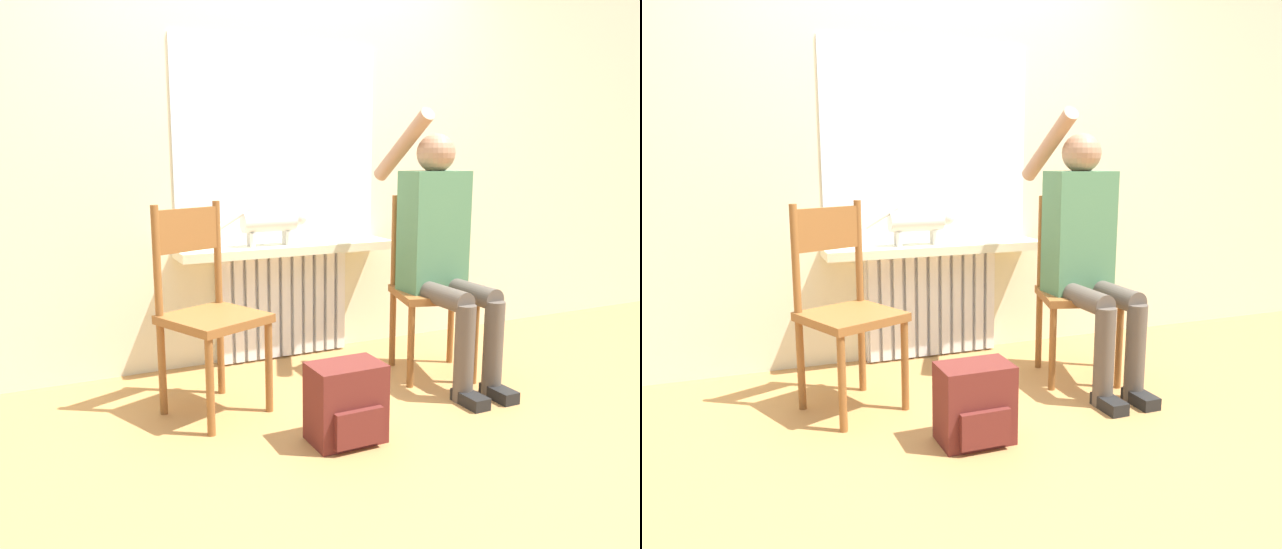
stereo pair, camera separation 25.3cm
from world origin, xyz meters
TOP-DOWN VIEW (x-y plane):
  - ground_plane at (0.00, 0.00)m, footprint 12.00×12.00m
  - wall_with_window at (0.00, 1.23)m, footprint 7.00×0.06m
  - radiator at (-0.00, 1.15)m, footprint 0.80×0.08m
  - windowsill at (0.00, 1.07)m, footprint 1.29×0.26m
  - window_glass at (0.00, 1.20)m, footprint 1.23×0.01m
  - chair_left at (-0.63, 0.54)m, footprint 0.52×0.52m
  - chair_right at (0.63, 0.54)m, footprint 0.50×0.50m
  - person at (0.61, 0.44)m, footprint 0.36×0.96m
  - cat at (-0.09, 1.07)m, footprint 0.53×0.11m
  - backpack at (-0.20, -0.03)m, footprint 0.31×0.23m

SIDE VIEW (x-z plane):
  - ground_plane at x=0.00m, z-range 0.00..0.00m
  - backpack at x=-0.20m, z-range 0.00..0.34m
  - radiator at x=0.00m, z-range 0.00..0.64m
  - chair_left at x=-0.63m, z-range 0.01..0.99m
  - chair_right at x=0.63m, z-range 0.01..0.99m
  - windowsill at x=0.00m, z-range 0.64..0.69m
  - person at x=0.61m, z-range 0.02..1.45m
  - cat at x=-0.09m, z-range 0.71..0.95m
  - window_glass at x=0.00m, z-range 0.69..1.83m
  - wall_with_window at x=0.00m, z-range 0.00..2.70m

